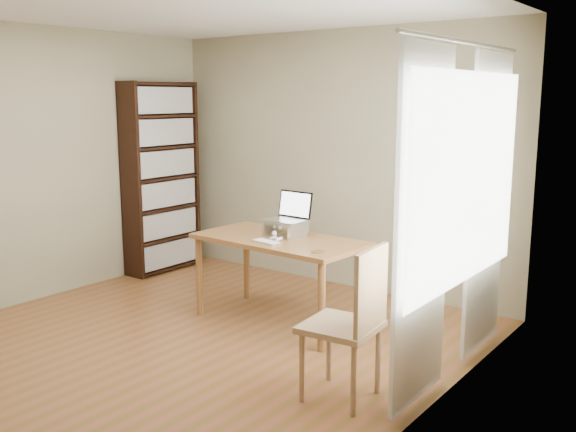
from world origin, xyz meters
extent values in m
cube|color=brown|center=(0.00, 0.00, -0.01)|extent=(4.00, 4.50, 0.02)
cube|color=silver|center=(0.00, 0.00, 2.61)|extent=(4.00, 4.50, 0.02)
cube|color=#7E7255|center=(0.00, 2.26, 1.30)|extent=(4.00, 0.02, 2.60)
cube|color=#7E7255|center=(-2.01, 0.00, 1.30)|extent=(0.02, 4.50, 2.60)
cube|color=#7E7255|center=(2.01, 0.00, 1.30)|extent=(0.02, 4.50, 2.60)
cube|color=white|center=(1.98, 0.80, 1.40)|extent=(0.01, 1.80, 1.40)
cube|color=black|center=(-1.84, 1.12, 1.05)|extent=(0.30, 0.04, 2.10)
cube|color=black|center=(-1.84, 1.98, 1.05)|extent=(0.30, 0.04, 2.10)
cube|color=black|center=(-1.98, 1.55, 1.05)|extent=(0.02, 0.90, 2.10)
cube|color=black|center=(-1.84, 1.55, 0.03)|extent=(0.30, 0.84, 0.02)
cube|color=black|center=(-1.81, 1.55, 0.20)|extent=(0.20, 0.78, 0.28)
cube|color=black|center=(-1.84, 1.55, 0.37)|extent=(0.30, 0.84, 0.03)
cube|color=black|center=(-1.81, 1.55, 0.54)|extent=(0.20, 0.78, 0.28)
cube|color=black|center=(-1.84, 1.55, 0.71)|extent=(0.30, 0.84, 0.02)
cube|color=black|center=(-1.81, 1.55, 0.88)|extent=(0.20, 0.78, 0.28)
cube|color=black|center=(-1.84, 1.55, 1.05)|extent=(0.30, 0.84, 0.02)
cube|color=black|center=(-1.81, 1.55, 1.22)|extent=(0.20, 0.78, 0.28)
cube|color=black|center=(-1.84, 1.55, 1.39)|extent=(0.30, 0.84, 0.02)
cube|color=black|center=(-1.81, 1.55, 1.56)|extent=(0.20, 0.78, 0.28)
cube|color=black|center=(-1.84, 1.55, 1.73)|extent=(0.30, 0.84, 0.02)
cube|color=black|center=(-1.81, 1.55, 1.90)|extent=(0.20, 0.78, 0.28)
cube|color=black|center=(-1.84, 1.55, 2.07)|extent=(0.30, 0.84, 0.03)
cube|color=white|center=(1.92, 0.25, 1.15)|extent=(0.03, 0.70, 2.20)
cube|color=white|center=(1.92, 1.35, 1.15)|extent=(0.03, 0.70, 2.20)
cylinder|color=silver|center=(1.92, 0.80, 2.28)|extent=(0.03, 1.90, 0.03)
cube|color=brown|center=(0.28, 0.96, 0.73)|extent=(1.51, 0.80, 0.04)
cylinder|color=brown|center=(-0.40, 1.27, 0.35)|extent=(0.06, 0.06, 0.71)
cylinder|color=brown|center=(0.96, 1.27, 0.35)|extent=(0.06, 0.06, 0.71)
cylinder|color=brown|center=(-0.40, 0.65, 0.35)|extent=(0.06, 0.06, 0.71)
cylinder|color=brown|center=(0.96, 0.65, 0.35)|extent=(0.06, 0.06, 0.71)
cube|color=silver|center=(0.13, 1.04, 0.81)|extent=(0.03, 0.25, 0.12)
cube|color=silver|center=(0.42, 1.04, 0.81)|extent=(0.03, 0.25, 0.12)
cube|color=silver|center=(0.28, 1.04, 0.88)|extent=(0.32, 0.25, 0.01)
cube|color=silver|center=(0.28, 1.04, 0.89)|extent=(0.36, 0.26, 0.02)
cube|color=black|center=(0.28, 1.18, 1.01)|extent=(0.35, 0.07, 0.23)
cube|color=white|center=(0.28, 1.17, 1.01)|extent=(0.32, 0.05, 0.20)
cube|color=silver|center=(0.31, 0.74, 0.76)|extent=(0.26, 0.14, 0.02)
cube|color=white|center=(0.31, 0.74, 0.77)|extent=(0.24, 0.12, 0.00)
cylinder|color=brown|center=(0.83, 0.74, 0.75)|extent=(0.11, 0.11, 0.01)
ellipsoid|color=#4A413A|center=(0.30, 1.07, 0.81)|extent=(0.16, 0.35, 0.12)
ellipsoid|color=#4A413A|center=(0.30, 1.18, 0.81)|extent=(0.14, 0.15, 0.11)
ellipsoid|color=#4A413A|center=(0.30, 0.88, 0.83)|extent=(0.09, 0.09, 0.09)
ellipsoid|color=silver|center=(0.30, 0.92, 0.80)|extent=(0.08, 0.08, 0.07)
sphere|color=silver|center=(0.30, 0.84, 0.81)|extent=(0.04, 0.04, 0.04)
cone|color=#4A413A|center=(0.28, 0.88, 0.87)|extent=(0.03, 0.04, 0.04)
cone|color=#4A413A|center=(0.33, 0.88, 0.87)|extent=(0.03, 0.04, 0.04)
cylinder|color=silver|center=(0.27, 0.87, 0.76)|extent=(0.03, 0.08, 0.03)
cylinder|color=silver|center=(0.33, 0.87, 0.76)|extent=(0.03, 0.08, 0.03)
cylinder|color=#4A413A|center=(0.39, 1.20, 0.77)|extent=(0.12, 0.19, 0.03)
cube|color=#A18657|center=(1.47, 0.06, 0.49)|extent=(0.49, 0.49, 0.04)
cylinder|color=#A18657|center=(1.29, -0.13, 0.24)|extent=(0.04, 0.04, 0.49)
cylinder|color=#A18657|center=(1.66, -0.13, 0.24)|extent=(0.04, 0.04, 0.49)
cylinder|color=#A18657|center=(1.29, 0.24, 0.24)|extent=(0.04, 0.04, 0.49)
cylinder|color=#A18657|center=(1.66, 0.24, 0.24)|extent=(0.04, 0.04, 0.49)
cube|color=#A18657|center=(1.68, 0.06, 0.76)|extent=(0.07, 0.43, 0.54)
camera|label=1|loc=(3.54, -3.28, 1.94)|focal=40.00mm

